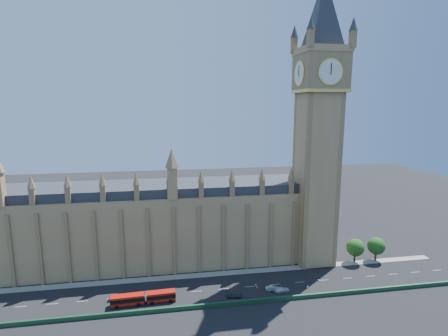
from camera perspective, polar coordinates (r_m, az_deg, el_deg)
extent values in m
plane|color=black|center=(109.77, -2.30, -19.29)|extent=(400.00, 400.00, 0.00)
cube|color=#A27A4E|center=(124.69, -15.31, -9.63)|extent=(120.00, 20.00, 25.00)
cube|color=#2D3035|center=(120.76, -15.62, -3.36)|extent=(120.00, 18.00, 3.00)
cube|color=#A27A4E|center=(122.26, 14.69, -1.95)|extent=(12.00, 12.00, 58.00)
cube|color=olive|center=(120.10, 15.47, 14.61)|extent=(14.00, 14.00, 12.00)
cylinder|color=silver|center=(113.66, 17.03, 14.81)|extent=(7.20, 0.30, 7.20)
cube|color=#A27A4E|center=(120.88, 15.63, 17.91)|extent=(14.50, 14.50, 2.00)
cube|color=#1E4C2D|center=(101.77, -1.61, -21.46)|extent=(160.00, 0.60, 1.20)
cube|color=gray|center=(118.03, -2.91, -17.01)|extent=(160.00, 3.00, 0.16)
cylinder|color=#382619|center=(133.28, 20.53, -13.46)|extent=(0.70, 0.70, 4.00)
sphere|color=#114315|center=(131.95, 20.63, -12.06)|extent=(6.00, 6.00, 6.00)
sphere|color=#114315|center=(132.36, 20.89, -11.73)|extent=(4.38, 4.38, 4.38)
cylinder|color=#382619|center=(137.28, 23.50, -12.96)|extent=(0.70, 0.70, 4.00)
sphere|color=#114315|center=(136.00, 23.61, -11.60)|extent=(6.00, 6.00, 6.00)
sphere|color=#114315|center=(136.44, 23.84, -11.27)|extent=(4.38, 4.38, 4.38)
cube|color=#B7160C|center=(105.42, -15.46, -20.08)|extent=(9.01, 2.84, 2.97)
cube|color=#B7160C|center=(105.15, -10.24, -19.95)|extent=(8.02, 2.80, 2.97)
cube|color=black|center=(105.25, -15.47, -19.92)|extent=(9.07, 2.89, 1.13)
cube|color=black|center=(104.97, -10.24, -19.78)|extent=(8.08, 2.85, 1.13)
cylinder|color=black|center=(105.27, -12.99, -20.11)|extent=(0.89, 2.41, 2.38)
cylinder|color=black|center=(105.11, -17.13, -20.90)|extent=(1.00, 0.34, 0.99)
cylinder|color=black|center=(107.23, -17.01, -20.22)|extent=(1.00, 0.34, 0.99)
cylinder|color=black|center=(104.68, -13.80, -20.87)|extent=(1.00, 0.34, 0.99)
cylinder|color=black|center=(106.82, -13.76, -20.18)|extent=(1.00, 0.34, 0.99)
cylinder|color=black|center=(104.58, -11.68, -20.81)|extent=(1.00, 0.34, 0.99)
cylinder|color=black|center=(106.71, -11.69, -20.13)|extent=(1.00, 0.34, 0.99)
cylinder|color=black|center=(104.64, -8.71, -20.69)|extent=(1.00, 0.34, 0.99)
cylinder|color=black|center=(106.77, -8.79, -20.01)|extent=(1.00, 0.34, 0.99)
imported|color=#3B3E42|center=(105.91, 1.65, -20.00)|extent=(4.54, 2.28, 1.49)
imported|color=#94979B|center=(110.17, 7.95, -18.86)|extent=(4.28, 1.95, 1.36)
imported|color=silver|center=(109.81, 9.42, -19.01)|extent=(4.83, 2.45, 1.35)
cube|color=black|center=(110.84, 5.42, -19.00)|extent=(0.47, 0.47, 0.05)
cone|color=#EE3B0C|center=(110.66, 5.43, -18.83)|extent=(0.52, 0.52, 0.79)
cylinder|color=white|center=(110.61, 5.43, -18.78)|extent=(0.38, 0.38, 0.14)
cube|color=black|center=(113.50, 13.47, -18.51)|extent=(0.50, 0.50, 0.04)
cone|color=orange|center=(113.32, 13.48, -18.34)|extent=(0.55, 0.55, 0.79)
cylinder|color=white|center=(113.27, 13.49, -18.29)|extent=(0.38, 0.38, 0.13)
cube|color=black|center=(112.08, 5.22, -18.65)|extent=(0.42, 0.42, 0.04)
cone|color=#F74F0D|center=(111.92, 5.22, -18.49)|extent=(0.46, 0.46, 0.72)
cylinder|color=white|center=(111.87, 5.22, -18.45)|extent=(0.35, 0.35, 0.12)
cube|color=black|center=(117.92, 15.18, -17.43)|extent=(0.56, 0.56, 0.04)
cone|color=orange|center=(117.76, 15.19, -17.28)|extent=(0.62, 0.62, 0.76)
cylinder|color=white|center=(117.71, 15.19, -17.23)|extent=(0.37, 0.37, 0.13)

